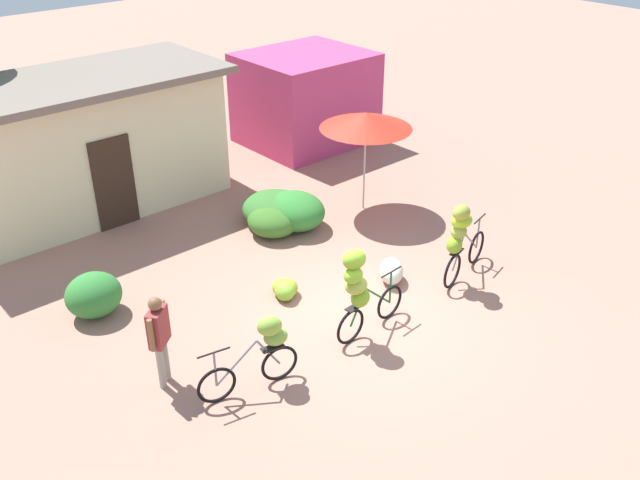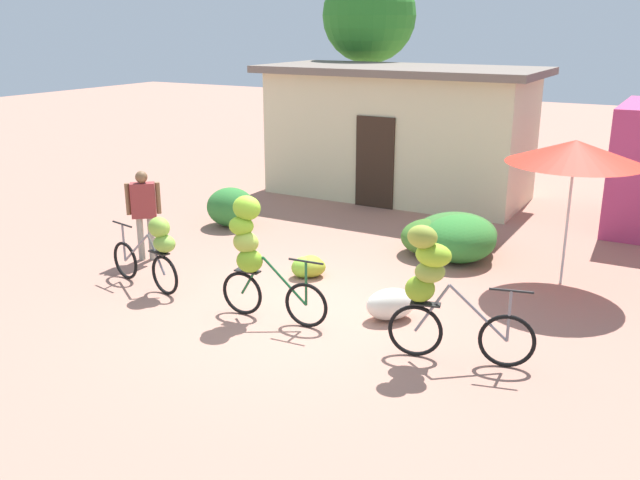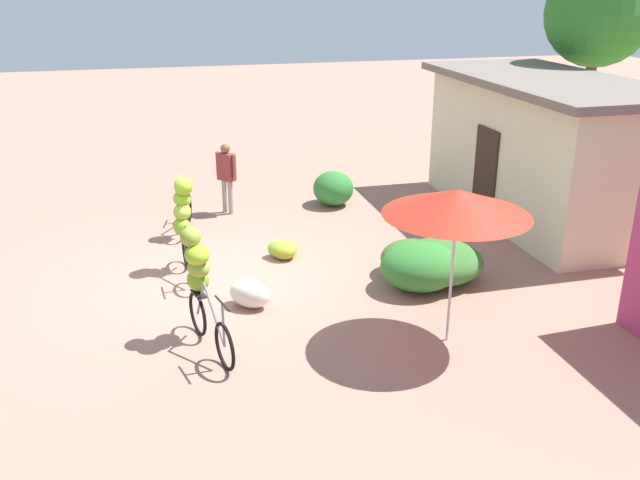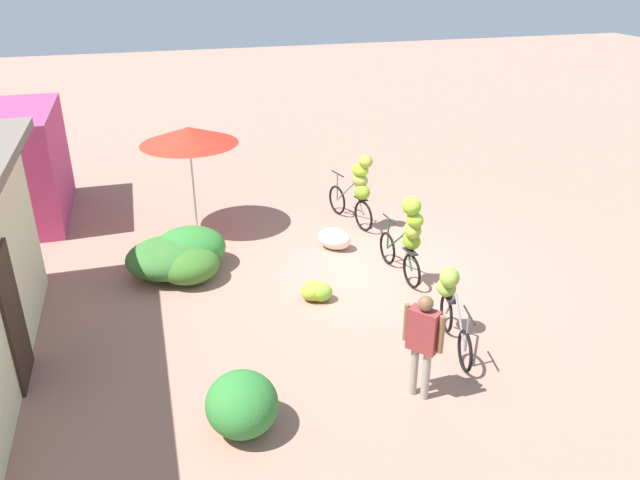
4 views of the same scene
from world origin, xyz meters
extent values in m
plane|color=#A97563|center=(0.00, 0.00, 0.00)|extent=(60.00, 60.00, 0.00)
cube|color=#332319|center=(-1.50, 5.89, 1.00)|extent=(0.90, 0.06, 2.00)
ellipsoid|color=#317B33|center=(-3.37, 3.12, 0.39)|extent=(0.98, 0.91, 0.78)
ellipsoid|color=#3C7027|center=(0.77, 3.39, 0.31)|extent=(1.06, 1.12, 0.62)
ellipsoid|color=#37712F|center=(1.11, 3.67, 0.35)|extent=(1.44, 1.69, 0.69)
ellipsoid|color=#317D30|center=(1.32, 3.32, 0.39)|extent=(1.22, 1.36, 0.78)
cylinder|color=beige|center=(3.08, 3.02, 1.09)|extent=(0.04, 0.04, 2.19)
cone|color=red|center=(3.08, 3.02, 2.09)|extent=(2.02, 2.02, 0.35)
torus|color=black|center=(-3.03, -0.17, 0.31)|extent=(0.61, 0.17, 0.61)
torus|color=black|center=(-2.02, -0.37, 0.31)|extent=(0.61, 0.17, 0.61)
cylinder|color=slate|center=(-2.20, -0.34, 0.59)|extent=(0.39, 0.11, 0.58)
cylinder|color=slate|center=(-2.70, -0.23, 0.59)|extent=(0.68, 0.17, 0.59)
cylinder|color=black|center=(-3.03, -0.17, 0.91)|extent=(0.50, 0.13, 0.03)
cylinder|color=slate|center=(-3.03, -0.17, 0.61)|extent=(0.04, 0.04, 0.60)
cube|color=black|center=(-2.12, -0.35, 0.64)|extent=(0.38, 0.21, 0.02)
ellipsoid|color=#7CAA3F|center=(-2.04, -0.32, 0.79)|extent=(0.44, 0.38, 0.27)
ellipsoid|color=#86B43E|center=(-2.13, -0.31, 1.02)|extent=(0.46, 0.42, 0.31)
torus|color=black|center=(0.42, -0.35, 0.31)|extent=(0.63, 0.09, 0.63)
torus|color=black|center=(-0.58, -0.42, 0.31)|extent=(0.63, 0.09, 0.63)
cylinder|color=#19592D|center=(-0.41, -0.40, 0.61)|extent=(0.38, 0.06, 0.60)
cylinder|color=#19592D|center=(0.09, -0.37, 0.61)|extent=(0.67, 0.08, 0.61)
cylinder|color=black|center=(0.42, -0.35, 0.93)|extent=(0.50, 0.06, 0.03)
cylinder|color=#19592D|center=(0.42, -0.35, 0.62)|extent=(0.04, 0.04, 0.62)
cube|color=black|center=(-0.48, -0.41, 0.66)|extent=(0.37, 0.16, 0.02)
ellipsoid|color=#78AD25|center=(-0.41, -0.45, 0.83)|extent=(0.44, 0.39, 0.33)
ellipsoid|color=#99B13E|center=(-0.48, -0.42, 1.08)|extent=(0.43, 0.37, 0.29)
ellipsoid|color=#83B928|center=(-0.55, -0.42, 1.30)|extent=(0.39, 0.33, 0.26)
ellipsoid|color=#7EB528|center=(-0.49, -0.37, 1.54)|extent=(0.42, 0.34, 0.33)
torus|color=black|center=(3.05, -0.17, 0.33)|extent=(0.66, 0.21, 0.67)
torus|color=black|center=(2.00, -0.43, 0.33)|extent=(0.66, 0.21, 0.67)
cylinder|color=slate|center=(2.18, -0.38, 0.65)|extent=(0.41, 0.13, 0.65)
cylinder|color=slate|center=(2.71, -0.25, 0.65)|extent=(0.71, 0.21, 0.66)
cylinder|color=black|center=(3.05, -0.17, 0.97)|extent=(0.49, 0.15, 0.03)
cylinder|color=slate|center=(3.05, -0.17, 0.65)|extent=(0.04, 0.04, 0.63)
cube|color=black|center=(2.11, -0.40, 0.70)|extent=(0.38, 0.22, 0.02)
ellipsoid|color=#7AA424|center=(2.02, -0.39, 0.87)|extent=(0.46, 0.43, 0.33)
ellipsoid|color=#8BA03B|center=(2.13, -0.38, 1.10)|extent=(0.45, 0.42, 0.26)
ellipsoid|color=#93C028|center=(2.17, -0.39, 1.32)|extent=(0.43, 0.35, 0.28)
ellipsoid|color=olive|center=(2.05, -0.45, 1.54)|extent=(0.36, 0.29, 0.28)
ellipsoid|color=#94A027|center=(-0.52, 1.36, 0.16)|extent=(0.66, 0.64, 0.32)
ellipsoid|color=#82C033|center=(-0.60, 1.29, 0.17)|extent=(0.45, 0.50, 0.33)
ellipsoid|color=#95AB2F|center=(-0.53, 1.38, 0.17)|extent=(0.51, 0.56, 0.33)
ellipsoid|color=silver|center=(1.30, 0.45, 0.22)|extent=(0.80, 0.81, 0.44)
cylinder|color=gray|center=(-3.33, 0.77, 0.38)|extent=(0.11, 0.11, 0.75)
cylinder|color=gray|center=(-3.47, 0.65, 0.38)|extent=(0.11, 0.11, 0.75)
cube|color=maroon|center=(-3.40, 0.71, 1.05)|extent=(0.44, 0.41, 0.60)
cylinder|color=brown|center=(-3.20, 0.87, 1.08)|extent=(0.08, 0.08, 0.54)
cylinder|color=brown|center=(-3.59, 0.55, 1.08)|extent=(0.08, 0.08, 0.54)
sphere|color=brown|center=(-3.40, 0.71, 1.45)|extent=(0.20, 0.20, 0.20)
camera|label=1|loc=(-7.02, -7.02, 7.09)|focal=38.96mm
camera|label=2|loc=(4.75, -7.67, 3.90)|focal=38.72mm
camera|label=3|loc=(11.08, -0.94, 4.92)|focal=38.61mm
camera|label=4|loc=(-9.52, 3.88, 5.53)|focal=34.78mm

